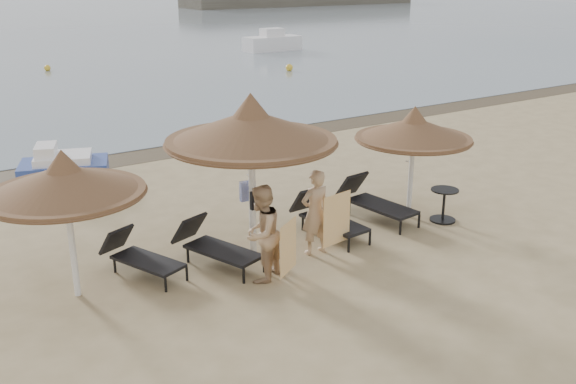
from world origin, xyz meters
name	(u,v)px	position (x,y,z in m)	size (l,w,h in m)	color
ground	(306,273)	(0.00, 0.00, 0.00)	(160.00, 160.00, 0.00)	tan
wet_sand_strip	(129,157)	(0.00, 9.40, 0.00)	(200.00, 1.60, 0.01)	brown
palapa_left	(65,181)	(-3.81, 1.50, 2.10)	(2.66, 2.66, 2.63)	white
palapa_center	(251,128)	(-0.40, 1.26, 2.59)	(3.28, 3.28, 3.25)	white
palapa_right	(414,130)	(3.65, 1.12, 2.05)	(2.60, 2.60, 2.58)	white
lounger_far_left	(139,255)	(-2.58, 1.75, 0.36)	(1.19, 1.86, 0.79)	black
lounger_near_left	(213,245)	(-1.23, 1.37, 0.39)	(1.22, 2.01, 0.86)	black
lounger_near_right	(326,216)	(1.48, 1.39, 0.39)	(0.79, 2.01, 0.88)	black
lounger_far_right	(373,200)	(2.94, 1.56, 0.41)	(0.91, 2.12, 0.92)	black
side_table	(444,206)	(4.12, 0.50, 0.35)	(0.62, 0.62, 0.75)	black
person_left	(261,226)	(-0.80, 0.26, 1.05)	(0.96, 0.63, 2.09)	tan
person_right	(315,206)	(0.68, 0.68, 1.01)	(0.93, 0.60, 2.02)	tan
towel_left	(288,247)	(-0.45, -0.09, 0.68)	(0.60, 0.40, 0.98)	orange
towel_right	(337,219)	(1.03, 0.43, 0.73)	(0.75, 0.14, 1.06)	orange
bag_patterned	(248,191)	(-0.40, 1.44, 1.30)	(0.32, 0.12, 0.40)	silver
bag_dark	(257,200)	(-0.40, 1.10, 1.21)	(0.26, 0.10, 0.36)	black
pedal_boat	(63,168)	(-2.27, 8.08, 0.39)	(2.56, 2.00, 1.04)	#294091
buoy_mid	(47,68)	(2.38, 28.83, 0.18)	(0.35, 0.35, 0.35)	yellow
buoy_right	(289,68)	(13.71, 21.33, 0.20)	(0.41, 0.41, 0.41)	yellow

